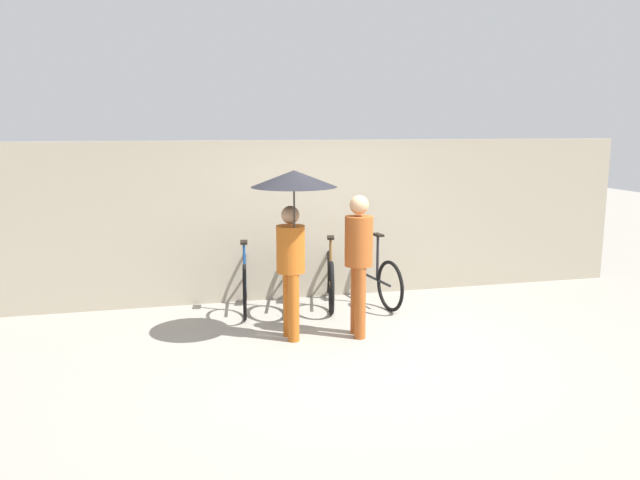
{
  "coord_description": "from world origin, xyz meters",
  "views": [
    {
      "loc": [
        -1.83,
        -6.19,
        2.4
      ],
      "look_at": [
        0.0,
        1.2,
        1.0
      ],
      "focal_mm": 35.0,
      "sensor_mm": 36.0,
      "label": 1
    }
  ],
  "objects_px": {
    "parked_bicycle_2": "(330,277)",
    "pedestrian_center": "(359,255)",
    "pedestrian_leading": "(293,210)",
    "parked_bicycle_0": "(245,281)",
    "parked_bicycle_1": "(288,277)",
    "parked_bicycle_3": "(370,275)"
  },
  "relations": [
    {
      "from": "parked_bicycle_2",
      "to": "pedestrian_center",
      "type": "distance_m",
      "value": 1.52
    },
    {
      "from": "pedestrian_leading",
      "to": "parked_bicycle_0",
      "type": "bearing_deg",
      "value": -81.75
    },
    {
      "from": "parked_bicycle_0",
      "to": "pedestrian_leading",
      "type": "xyz_separation_m",
      "value": [
        0.37,
        -1.41,
        1.12
      ]
    },
    {
      "from": "parked_bicycle_0",
      "to": "parked_bicycle_2",
      "type": "bearing_deg",
      "value": -83.26
    },
    {
      "from": "parked_bicycle_3",
      "to": "parked_bicycle_1",
      "type": "bearing_deg",
      "value": 78.45
    },
    {
      "from": "parked_bicycle_0",
      "to": "parked_bicycle_1",
      "type": "bearing_deg",
      "value": -79.83
    },
    {
      "from": "parked_bicycle_1",
      "to": "pedestrian_center",
      "type": "distance_m",
      "value": 1.64
    },
    {
      "from": "pedestrian_leading",
      "to": "pedestrian_center",
      "type": "distance_m",
      "value": 0.93
    },
    {
      "from": "parked_bicycle_1",
      "to": "parked_bicycle_2",
      "type": "relative_size",
      "value": 1.02
    },
    {
      "from": "parked_bicycle_2",
      "to": "pedestrian_center",
      "type": "height_order",
      "value": "pedestrian_center"
    },
    {
      "from": "parked_bicycle_1",
      "to": "pedestrian_center",
      "type": "relative_size",
      "value": 1.05
    },
    {
      "from": "parked_bicycle_0",
      "to": "parked_bicycle_1",
      "type": "xyz_separation_m",
      "value": [
        0.58,
        0.03,
        0.01
      ]
    },
    {
      "from": "pedestrian_center",
      "to": "parked_bicycle_2",
      "type": "bearing_deg",
      "value": -88.45
    },
    {
      "from": "parked_bicycle_3",
      "to": "pedestrian_center",
      "type": "relative_size",
      "value": 1.08
    },
    {
      "from": "pedestrian_center",
      "to": "parked_bicycle_0",
      "type": "bearing_deg",
      "value": -48.47
    },
    {
      "from": "parked_bicycle_3",
      "to": "pedestrian_leading",
      "type": "height_order",
      "value": "pedestrian_leading"
    },
    {
      "from": "parked_bicycle_0",
      "to": "pedestrian_center",
      "type": "distance_m",
      "value": 1.9
    },
    {
      "from": "parked_bicycle_2",
      "to": "parked_bicycle_3",
      "type": "bearing_deg",
      "value": -78.42
    },
    {
      "from": "parked_bicycle_0",
      "to": "pedestrian_leading",
      "type": "bearing_deg",
      "value": -157.9
    },
    {
      "from": "parked_bicycle_2",
      "to": "parked_bicycle_3",
      "type": "relative_size",
      "value": 0.96
    },
    {
      "from": "parked_bicycle_2",
      "to": "pedestrian_leading",
      "type": "height_order",
      "value": "pedestrian_leading"
    },
    {
      "from": "parked_bicycle_1",
      "to": "pedestrian_center",
      "type": "xyz_separation_m",
      "value": [
        0.55,
        -1.44,
        0.57
      ]
    }
  ]
}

